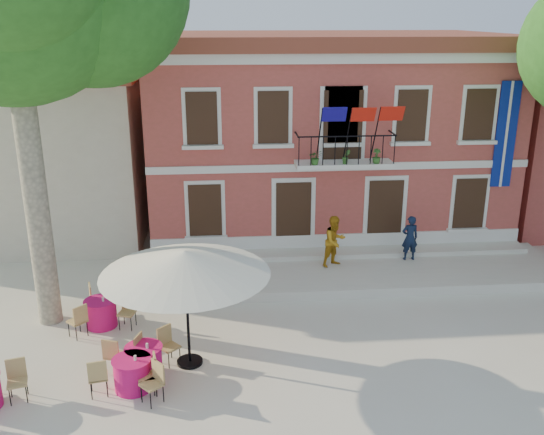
{
  "coord_description": "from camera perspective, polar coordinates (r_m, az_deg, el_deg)",
  "views": [
    {
      "loc": [
        -2.02,
        -13.58,
        8.17
      ],
      "look_at": [
        -0.55,
        3.5,
        2.41
      ],
      "focal_mm": 40.0,
      "sensor_mm": 36.0,
      "label": 1
    }
  ],
  "objects": [
    {
      "name": "main_building",
      "position": [
        24.31,
        4.73,
        8.12
      ],
      "size": [
        13.5,
        9.59,
        7.5
      ],
      "color": "#BD4A44",
      "rests_on": "ground"
    },
    {
      "name": "cafe_table_3",
      "position": [
        17.44,
        -15.8,
        -8.52
      ],
      "size": [
        1.8,
        1.82,
        0.95
      ],
      "color": "#C71262",
      "rests_on": "ground"
    },
    {
      "name": "patio_umbrella",
      "position": [
        14.27,
        -8.19,
        -4.25
      ],
      "size": [
        4.01,
        4.01,
        2.98
      ],
      "color": "black",
      "rests_on": "ground"
    },
    {
      "name": "terrace",
      "position": [
        20.09,
        7.07,
        -5.09
      ],
      "size": [
        14.0,
        3.4,
        0.3
      ],
      "primitive_type": "cube",
      "color": "silver",
      "rests_on": "ground"
    },
    {
      "name": "pedestrian_navy",
      "position": [
        20.78,
        12.84,
        -1.88
      ],
      "size": [
        0.58,
        0.4,
        1.54
      ],
      "primitive_type": "imported",
      "rotation": [
        0.0,
        0.0,
        3.2
      ],
      "color": "#0F1A33",
      "rests_on": "terrace"
    },
    {
      "name": "neighbor_west",
      "position": [
        26.16,
        -21.57,
        6.38
      ],
      "size": [
        9.4,
        9.4,
        6.4
      ],
      "color": "beige",
      "rests_on": "ground"
    },
    {
      "name": "pedestrian_orange",
      "position": [
        19.85,
        5.94,
        -2.23
      ],
      "size": [
        1.04,
        0.98,
        1.7
      ],
      "primitive_type": "imported",
      "rotation": [
        0.0,
        0.0,
        0.54
      ],
      "color": "#BF8016",
      "rests_on": "terrace"
    },
    {
      "name": "cafe_table_0",
      "position": [
        14.58,
        -13.01,
        -14.01
      ],
      "size": [
        1.78,
        1.84,
        0.95
      ],
      "color": "#C71262",
      "rests_on": "ground"
    },
    {
      "name": "cafe_table_1",
      "position": [
        14.98,
        -11.94,
        -12.97
      ],
      "size": [
        1.83,
        1.78,
        0.95
      ],
      "color": "#C71262",
      "rests_on": "ground"
    },
    {
      "name": "ground",
      "position": [
        15.97,
        3.11,
        -12.2
      ],
      "size": [
        90.0,
        90.0,
        0.0
      ],
      "primitive_type": "plane",
      "color": "beige",
      "rests_on": "ground"
    }
  ]
}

